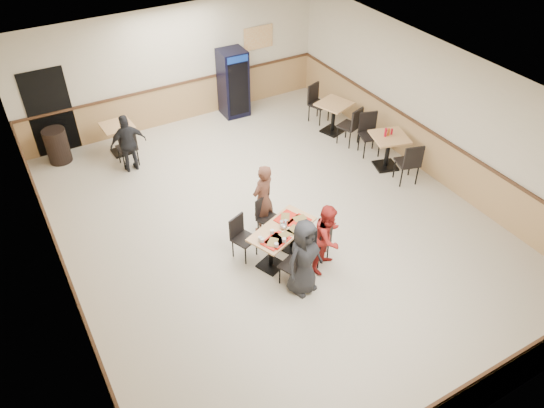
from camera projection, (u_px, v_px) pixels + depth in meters
ground at (274, 225)px, 10.72m from camera, size 10.00×10.00×0.00m
room_shell at (284, 124)px, 12.80m from camera, size 10.00×10.00×10.00m
main_table at (282, 238)px, 9.71m from camera, size 1.44×1.08×0.69m
main_chairs at (280, 240)px, 9.69m from camera, size 1.62×1.83×0.88m
diner_woman_left at (304, 257)px, 8.89m from camera, size 0.81×0.61×1.50m
diner_woman_right at (328, 237)px, 9.38m from camera, size 0.83×0.77×1.37m
diner_man_opposite at (263, 199)px, 10.17m from camera, size 0.64×0.53×1.49m
lone_diner at (128, 143)px, 11.86m from camera, size 0.82×0.36×1.39m
tabletop_clutter at (283, 230)px, 9.50m from camera, size 1.15×0.88×0.12m
side_table_near at (388, 147)px, 12.04m from camera, size 0.95×0.95×0.82m
side_table_near_chair_south at (407, 161)px, 11.61m from camera, size 0.60×0.60×1.04m
side_table_near_chair_north at (370, 135)px, 12.50m from camera, size 0.60×0.60×1.04m
side_table_far at (334, 113)px, 13.32m from camera, size 0.95×0.95×0.81m
side_table_far_chair_south at (349, 125)px, 12.89m from camera, size 0.60×0.60×1.02m
side_table_far_chair_north at (319, 103)px, 13.77m from camera, size 0.60×0.60×1.02m
condiment_caddy at (388, 132)px, 11.84m from camera, size 0.23×0.06×0.20m
back_table at (119, 134)px, 12.56m from camera, size 0.73×0.73×0.75m
back_table_chair_lone at (127, 147)px, 12.17m from camera, size 0.46×0.46×0.95m
pepsi_cooler at (233, 83)px, 13.87m from camera, size 0.70×0.70×1.77m
trash_bin at (57, 146)px, 12.32m from camera, size 0.52×0.52×0.83m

